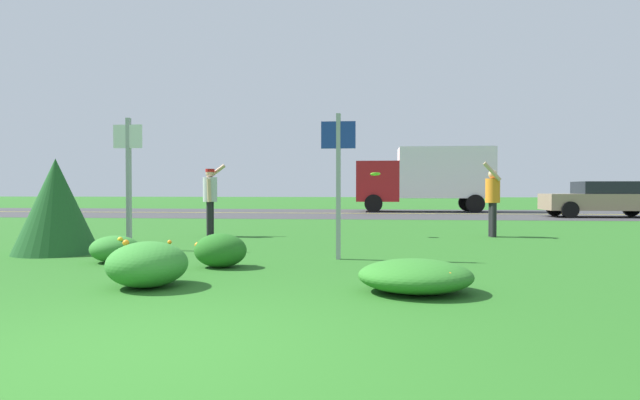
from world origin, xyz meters
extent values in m
plane|color=#26601E|center=(0.00, 10.70, 0.00)|extent=(120.00, 120.00, 0.00)
cube|color=#38383A|center=(0.00, 21.40, 0.00)|extent=(120.00, 9.83, 0.01)
cube|color=yellow|center=(0.00, 21.40, 0.01)|extent=(120.00, 0.16, 0.00)
ellipsoid|color=#337F2D|center=(-2.40, 4.47, 0.21)|extent=(0.78, 0.71, 0.42)
sphere|color=yellow|center=(-2.52, 4.72, 0.31)|extent=(0.06, 0.06, 0.06)
sphere|color=yellow|center=(-2.46, 4.55, 0.30)|extent=(0.08, 0.08, 0.08)
sphere|color=yellow|center=(-2.23, 4.32, 0.37)|extent=(0.08, 0.08, 0.08)
sphere|color=yellow|center=(-2.51, 4.61, 0.29)|extent=(0.07, 0.07, 0.07)
ellipsoid|color=#337F2D|center=(-1.00, 2.52, 0.27)|extent=(0.93, 1.00, 0.53)
sphere|color=orange|center=(-0.81, 2.73, 0.51)|extent=(0.05, 0.05, 0.05)
sphere|color=orange|center=(-1.11, 2.69, 0.47)|extent=(0.06, 0.06, 0.06)
sphere|color=orange|center=(-1.17, 2.48, 0.35)|extent=(0.05, 0.05, 0.05)
sphere|color=orange|center=(-0.89, 2.62, 0.32)|extent=(0.09, 0.09, 0.09)
sphere|color=orange|center=(-0.85, 2.20, 0.41)|extent=(0.07, 0.07, 0.07)
sphere|color=orange|center=(-1.28, 2.56, 0.51)|extent=(0.08, 0.08, 0.08)
ellipsoid|color=#23661E|center=(-0.59, 4.12, 0.25)|extent=(0.78, 0.63, 0.50)
sphere|color=orange|center=(-0.92, 4.04, 0.33)|extent=(0.08, 0.08, 0.08)
sphere|color=orange|center=(-0.48, 4.00, 0.34)|extent=(0.08, 0.08, 0.08)
sphere|color=orange|center=(-0.43, 4.40, 0.31)|extent=(0.08, 0.08, 0.08)
sphere|color=orange|center=(-0.46, 4.07, 0.44)|extent=(0.06, 0.06, 0.06)
ellipsoid|color=#2D7526|center=(2.11, 2.51, 0.18)|extent=(1.28, 1.13, 0.37)
sphere|color=orange|center=(2.19, 2.66, 0.20)|extent=(0.08, 0.08, 0.08)
sphere|color=orange|center=(2.61, 2.40, 0.23)|extent=(0.07, 0.07, 0.07)
sphere|color=orange|center=(2.43, 2.15, 0.24)|extent=(0.09, 0.09, 0.09)
cube|color=#93969B|center=(-2.99, 6.19, 1.25)|extent=(0.07, 0.10, 2.50)
cube|color=silver|center=(-2.99, 6.16, 2.15)|extent=(0.56, 0.03, 0.44)
cube|color=#93969B|center=(1.07, 5.20, 1.19)|extent=(0.07, 0.10, 2.38)
cube|color=navy|center=(1.07, 5.17, 2.03)|extent=(0.56, 0.03, 0.44)
cone|color=#1E5123|center=(-4.01, 5.48, 0.85)|extent=(1.46, 1.46, 1.70)
cylinder|color=#B2B2B7|center=(-2.32, 9.10, 1.14)|extent=(0.34, 0.34, 0.59)
sphere|color=tan|center=(-2.32, 9.10, 1.53)|extent=(0.21, 0.21, 0.21)
cylinder|color=black|center=(-2.33, 9.18, 0.42)|extent=(0.14, 0.14, 0.84)
cylinder|color=black|center=(-2.31, 9.01, 0.42)|extent=(0.14, 0.14, 0.84)
cylinder|color=tan|center=(-2.25, 9.30, 1.56)|extent=(0.51, 0.13, 0.41)
cylinder|color=tan|center=(-2.29, 8.90, 1.12)|extent=(0.12, 0.10, 0.56)
cylinder|color=red|center=(-2.32, 9.10, 1.60)|extent=(0.22, 0.22, 0.07)
cylinder|color=red|center=(-2.23, 9.10, 1.57)|extent=(0.15, 0.15, 0.02)
cylinder|color=orange|center=(4.48, 9.63, 1.11)|extent=(0.34, 0.34, 0.58)
sphere|color=tan|center=(4.48, 9.63, 1.50)|extent=(0.21, 0.21, 0.21)
cylinder|color=black|center=(4.49, 9.54, 0.41)|extent=(0.14, 0.14, 0.82)
cylinder|color=black|center=(4.47, 9.71, 0.41)|extent=(0.14, 0.14, 0.82)
cylinder|color=tan|center=(4.42, 9.42, 1.56)|extent=(0.44, 0.12, 0.46)
cylinder|color=tan|center=(4.44, 9.82, 1.09)|extent=(0.12, 0.10, 0.55)
cylinder|color=#8CD133|center=(1.68, 9.43, 1.52)|extent=(0.24, 0.24, 0.08)
torus|color=#8CD133|center=(1.68, 9.43, 1.51)|extent=(0.24, 0.24, 0.08)
cube|color=#937F60|center=(10.86, 19.19, 0.62)|extent=(4.50, 1.82, 0.66)
cube|color=black|center=(10.96, 19.19, 1.19)|extent=(2.10, 1.64, 0.52)
cylinder|color=black|center=(9.31, 18.30, 0.33)|extent=(0.66, 0.22, 0.66)
cylinder|color=black|center=(9.31, 20.08, 0.33)|extent=(0.66, 0.22, 0.66)
cylinder|color=black|center=(12.41, 20.08, 0.33)|extent=(0.66, 0.22, 0.66)
cube|color=maroon|center=(1.81, 23.61, 1.52)|extent=(2.10, 2.30, 2.00)
cube|color=silver|center=(5.16, 23.61, 1.95)|extent=(4.60, 2.30, 2.50)
cylinder|color=black|center=(1.61, 22.51, 0.44)|extent=(0.88, 0.26, 0.88)
cylinder|color=black|center=(1.61, 24.71, 0.44)|extent=(0.88, 0.26, 0.88)
cylinder|color=black|center=(6.45, 22.51, 0.44)|extent=(0.88, 0.26, 0.88)
cylinder|color=black|center=(6.45, 24.71, 0.44)|extent=(0.88, 0.26, 0.88)
camera|label=1|loc=(1.66, -3.47, 1.16)|focal=29.84mm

